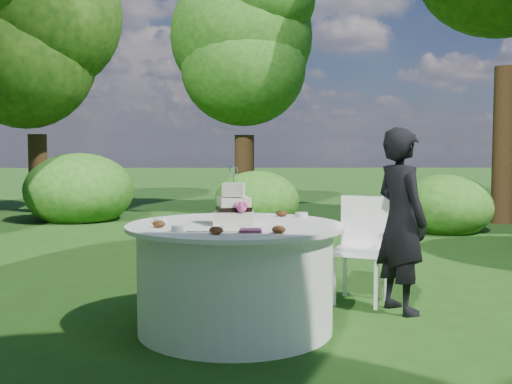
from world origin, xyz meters
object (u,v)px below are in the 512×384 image
(napkins, at_px, (251,231))
(cake, at_px, (234,209))
(guest, at_px, (401,220))
(table, at_px, (235,276))
(chair, at_px, (362,241))

(napkins, bearing_deg, cake, 106.25)
(guest, xyz_separation_m, cake, (-1.33, -0.49, 0.14))
(cake, bearing_deg, table, 75.54)
(chair, bearing_deg, guest, -56.95)
(napkins, distance_m, table, 0.59)
(guest, bearing_deg, cake, 88.31)
(guest, distance_m, table, 1.44)
(napkins, distance_m, cake, 0.42)
(guest, xyz_separation_m, table, (-1.32, -0.45, -0.35))
(guest, height_order, chair, guest)
(napkins, height_order, chair, chair)
(napkins, height_order, cake, cake)
(napkins, xyz_separation_m, cake, (-0.11, 0.39, 0.10))
(cake, height_order, chair, cake)
(chair, bearing_deg, table, -142.96)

